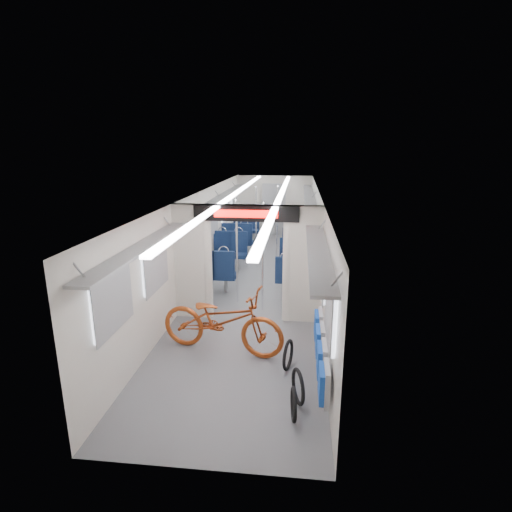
% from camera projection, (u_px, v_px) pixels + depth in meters
% --- Properties ---
extents(carriage, '(12.00, 12.02, 2.31)m').
position_uv_depth(carriage, '(257.00, 228.00, 9.40)').
color(carriage, '#515456').
rests_on(carriage, ground).
extents(bicycle, '(2.26, 1.17, 1.13)m').
position_uv_depth(bicycle, '(222.00, 320.00, 6.65)').
color(bicycle, '#9E4017').
rests_on(bicycle, ground).
extents(flip_bench, '(0.12, 2.07, 0.48)m').
position_uv_depth(flip_bench, '(321.00, 350.00, 5.63)').
color(flip_bench, gray).
rests_on(flip_bench, carriage).
extents(bike_hoop_a, '(0.10, 0.45, 0.45)m').
position_uv_depth(bike_hoop_a, '(293.00, 406.00, 5.03)').
color(bike_hoop_a, black).
rests_on(bike_hoop_a, ground).
extents(bike_hoop_b, '(0.20, 0.49, 0.50)m').
position_uv_depth(bike_hoop_b, '(298.00, 388.00, 5.36)').
color(bike_hoop_b, black).
rests_on(bike_hoop_b, ground).
extents(bike_hoop_c, '(0.17, 0.49, 0.49)m').
position_uv_depth(bike_hoop_c, '(288.00, 356.00, 6.18)').
color(bike_hoop_c, black).
rests_on(bike_hoop_c, ground).
extents(seat_bay_near_left, '(0.96, 2.32, 1.18)m').
position_uv_depth(seat_bay_near_left, '(223.00, 258.00, 10.33)').
color(seat_bay_near_left, '#0C1936').
rests_on(seat_bay_near_left, ground).
extents(seat_bay_near_right, '(0.90, 2.02, 1.08)m').
position_uv_depth(seat_bay_near_right, '(296.00, 264.00, 9.94)').
color(seat_bay_near_right, '#0C1936').
rests_on(seat_bay_near_right, ground).
extents(seat_bay_far_left, '(0.96, 2.33, 1.18)m').
position_uv_depth(seat_bay_far_left, '(242.00, 231.00, 13.62)').
color(seat_bay_far_left, '#0C1936').
rests_on(seat_bay_far_left, ground).
extents(seat_bay_far_right, '(0.88, 1.94, 1.06)m').
position_uv_depth(seat_bay_far_right, '(297.00, 235.00, 13.22)').
color(seat_bay_far_right, '#0C1936').
rests_on(seat_bay_far_right, ground).
extents(stanchion_near_left, '(0.04, 0.04, 2.30)m').
position_uv_depth(stanchion_near_left, '(237.00, 252.00, 8.63)').
color(stanchion_near_left, silver).
rests_on(stanchion_near_left, ground).
extents(stanchion_near_right, '(0.04, 0.04, 2.30)m').
position_uv_depth(stanchion_near_right, '(263.00, 258.00, 8.20)').
color(stanchion_near_right, silver).
rests_on(stanchion_near_right, ground).
extents(stanchion_far_left, '(0.04, 0.04, 2.30)m').
position_uv_depth(stanchion_far_left, '(256.00, 227.00, 11.38)').
color(stanchion_far_left, silver).
rests_on(stanchion_far_left, ground).
extents(stanchion_far_right, '(0.04, 0.04, 2.30)m').
position_uv_depth(stanchion_far_right, '(277.00, 225.00, 11.59)').
color(stanchion_far_right, silver).
rests_on(stanchion_far_right, ground).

